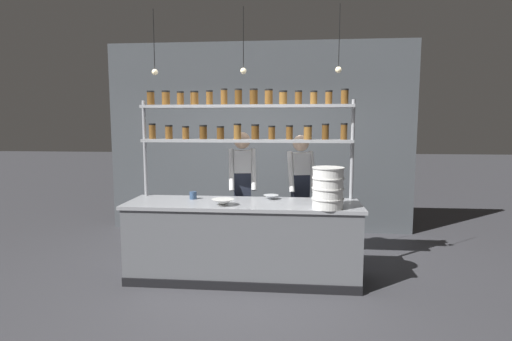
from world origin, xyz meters
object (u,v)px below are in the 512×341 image
prep_bowl_near_left (223,202)px  serving_cup_front (193,195)px  chef_left (242,187)px  prep_bowl_center_front (271,197)px  spice_shelf_unit (245,125)px  container_stack (328,188)px  chef_center (300,188)px

prep_bowl_near_left → serving_cup_front: 0.54m
chef_left → prep_bowl_center_front: (0.41, -0.43, -0.05)m
spice_shelf_unit → serving_cup_front: size_ratio=28.81×
container_stack → chef_left: bearing=139.6°
container_stack → serving_cup_front: size_ratio=4.95×
chef_left → prep_bowl_center_front: bearing=-56.9°
chef_center → container_stack: chef_center is taller
chef_center → prep_bowl_near_left: size_ratio=6.54×
prep_bowl_near_left → serving_cup_front: bearing=142.3°
chef_left → prep_bowl_near_left: (-0.11, -0.84, -0.04)m
chef_center → chef_left: bearing=174.1°
container_stack → prep_bowl_near_left: size_ratio=1.75×
container_stack → serving_cup_front: bearing=166.6°
chef_left → chef_center: size_ratio=1.02×
chef_left → serving_cup_front: size_ratio=18.96×
prep_bowl_center_front → serving_cup_front: 0.95m
chef_left → chef_center: chef_left is taller
prep_bowl_near_left → chef_left: bearing=82.4°
serving_cup_front → prep_bowl_near_left: bearing=-37.7°
prep_bowl_near_left → prep_bowl_center_front: size_ratio=1.37×
spice_shelf_unit → prep_bowl_center_front: (0.32, -0.10, -0.87)m
container_stack → prep_bowl_near_left: bearing=177.6°
chef_center → prep_bowl_center_front: 0.64m
spice_shelf_unit → serving_cup_front: bearing=-163.2°
chef_left → prep_bowl_center_front: size_ratio=9.20×
container_stack → prep_bowl_center_front: (-0.64, 0.46, -0.20)m
chef_center → container_stack: 1.04m
serving_cup_front → container_stack: bearing=-13.4°
spice_shelf_unit → chef_center: size_ratio=1.55×
spice_shelf_unit → container_stack: (0.97, -0.56, -0.67)m
spice_shelf_unit → prep_bowl_near_left: (-0.19, -0.52, -0.86)m
chef_center → prep_bowl_near_left: chef_center is taller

